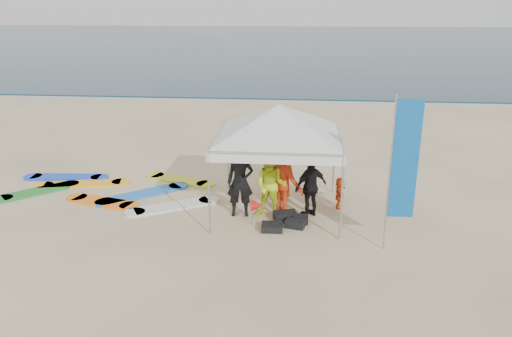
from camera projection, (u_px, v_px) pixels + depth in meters
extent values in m
plane|color=beige|center=(261.00, 264.00, 10.29)|extent=(120.00, 120.00, 0.00)
cube|color=#0C2633|center=(298.00, 41.00, 66.91)|extent=(160.00, 84.00, 0.08)
cube|color=silver|center=(289.00, 100.00, 27.46)|extent=(160.00, 1.20, 0.01)
imported|color=black|center=(240.00, 182.00, 12.37)|extent=(0.70, 0.50, 1.80)
imported|color=#D5F122|center=(271.00, 186.00, 12.29)|extent=(0.90, 0.75, 1.67)
imported|color=red|center=(284.00, 178.00, 12.60)|extent=(1.34, 1.27, 1.82)
imported|color=black|center=(311.00, 187.00, 12.36)|extent=(0.97, 0.85, 1.56)
imported|color=#CC6D12|center=(280.00, 171.00, 13.49)|extent=(0.80, 0.56, 1.56)
imported|color=red|center=(340.00, 193.00, 12.97)|extent=(0.34, 0.80, 0.83)
cylinder|color=#A5A5A8|center=(228.00, 156.00, 14.13)|extent=(0.05, 0.05, 1.99)
cylinder|color=#A5A5A8|center=(334.00, 158.00, 13.87)|extent=(0.05, 0.05, 1.99)
cylinder|color=#A5A5A8|center=(209.00, 194.00, 11.32)|extent=(0.05, 0.05, 1.99)
cylinder|color=#A5A5A8|center=(342.00, 198.00, 11.06)|extent=(0.05, 0.05, 1.99)
cube|color=white|center=(275.00, 159.00, 10.91)|extent=(3.08, 0.02, 0.24)
cube|color=white|center=(281.00, 127.00, 13.72)|extent=(3.08, 0.02, 0.24)
cube|color=white|center=(219.00, 140.00, 12.45)|extent=(0.02, 3.08, 0.24)
cube|color=white|center=(339.00, 143.00, 12.19)|extent=(0.02, 3.08, 0.24)
pyramid|color=white|center=(279.00, 104.00, 12.03)|extent=(4.22, 4.22, 0.80)
cylinder|color=#A5A5A8|center=(390.00, 175.00, 10.38)|extent=(0.04, 0.04, 3.41)
cube|color=#0B5AB2|center=(405.00, 160.00, 10.25)|extent=(0.54, 0.03, 2.53)
cylinder|color=#A5A5A8|center=(252.00, 213.00, 12.01)|extent=(0.02, 0.02, 0.60)
cone|color=red|center=(257.00, 206.00, 11.94)|extent=(0.28, 0.28, 0.28)
cube|color=black|center=(285.00, 216.00, 12.31)|extent=(0.63, 0.49, 0.22)
cube|color=black|center=(295.00, 224.00, 11.93)|extent=(0.52, 0.41, 0.18)
cube|color=black|center=(272.00, 227.00, 11.78)|extent=(0.51, 0.41, 0.16)
cube|color=black|center=(301.00, 219.00, 12.16)|extent=(0.36, 0.26, 0.20)
cube|color=blue|center=(143.00, 194.00, 13.92)|extent=(2.01, 1.80, 0.07)
cube|color=#23812A|center=(37.00, 191.00, 14.12)|extent=(1.69, 1.65, 0.07)
cube|color=silver|center=(173.00, 206.00, 13.08)|extent=(2.00, 1.45, 0.07)
cube|color=blue|center=(66.00, 177.00, 15.25)|extent=(2.10, 0.66, 0.07)
cube|color=#FFAD1A|center=(83.00, 184.00, 14.69)|extent=(2.26, 1.01, 0.07)
cube|color=orange|center=(103.00, 202.00, 13.38)|extent=(1.77, 0.97, 0.07)
cube|color=yellow|center=(180.00, 180.00, 15.03)|extent=(1.88, 1.13, 0.07)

